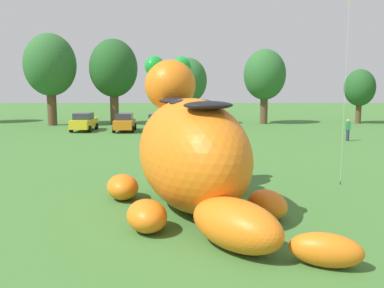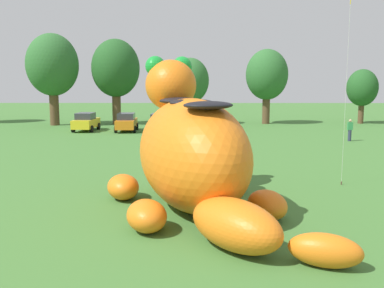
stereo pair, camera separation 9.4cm
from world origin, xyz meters
name	(u,v)px [view 1 (the left image)]	position (x,y,z in m)	size (l,w,h in m)	color
ground_plane	(215,207)	(0.00, 0.00, 0.00)	(160.00, 160.00, 0.00)	#427533
giant_inflatable_creature	(193,152)	(-0.85, -0.14, 2.08)	(7.96, 10.17, 5.69)	orange
car_yellow	(84,122)	(-11.08, 25.15, 0.86)	(2.05, 4.15, 1.72)	yellow
car_orange	(125,122)	(-7.18, 24.85, 0.86)	(2.08, 4.17, 1.72)	orange
car_green	(158,123)	(-3.98, 24.10, 0.86)	(2.02, 4.14, 1.72)	#1E7238
car_silver	(195,122)	(-0.61, 25.22, 0.86)	(2.21, 4.23, 1.72)	#B7BABF
tree_left	(51,65)	(-15.79, 30.60, 6.31)	(5.44, 5.44, 9.65)	brown
tree_mid_left	(114,69)	(-9.33, 31.77, 6.01)	(5.17, 5.17, 9.19)	brown
tree_centre_left	(189,81)	(-1.27, 31.43, 4.69)	(4.04, 4.04, 7.17)	brown
tree_centre	(265,75)	(7.13, 32.43, 5.34)	(4.60, 4.60, 8.16)	brown
tree_centre_right	(360,88)	(17.74, 32.72, 3.93)	(3.38, 3.38, 6.00)	brown
spectator_near_inflatable	(197,133)	(-0.51, 16.44, 0.85)	(0.38, 0.26, 1.71)	#726656
spectator_mid_field	(348,130)	(11.39, 18.19, 0.85)	(0.38, 0.26, 1.71)	#2D334C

